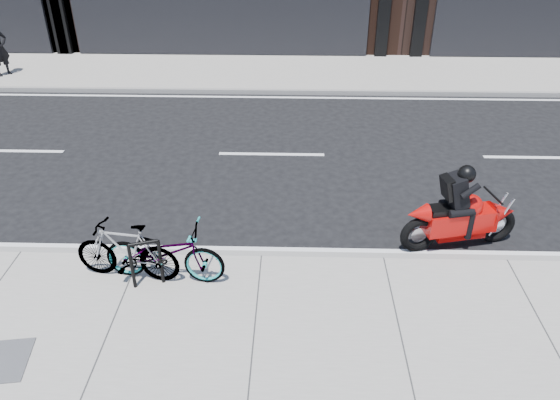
{
  "coord_description": "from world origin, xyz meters",
  "views": [
    {
      "loc": [
        0.51,
        -9.18,
        5.54
      ],
      "look_at": [
        0.29,
        -1.5,
        0.9
      ],
      "focal_mm": 35.0,
      "sensor_mm": 36.0,
      "label": 1
    }
  ],
  "objects_px": {
    "bicycle_front": "(164,252)",
    "motorcycle": "(466,214)",
    "bike_rack": "(146,260)",
    "bicycle_rear": "(127,251)"
  },
  "relations": [
    {
      "from": "bicycle_front",
      "to": "motorcycle",
      "type": "height_order",
      "value": "motorcycle"
    },
    {
      "from": "bike_rack",
      "to": "bicycle_front",
      "type": "height_order",
      "value": "bicycle_front"
    },
    {
      "from": "bike_rack",
      "to": "motorcycle",
      "type": "relative_size",
      "value": 0.39
    },
    {
      "from": "bicycle_rear",
      "to": "motorcycle",
      "type": "xyz_separation_m",
      "value": [
        5.4,
        1.18,
        0.01
      ]
    },
    {
      "from": "bicycle_front",
      "to": "bicycle_rear",
      "type": "bearing_deg",
      "value": 95.81
    },
    {
      "from": "bicycle_front",
      "to": "motorcycle",
      "type": "bearing_deg",
      "value": -70.43
    },
    {
      "from": "bike_rack",
      "to": "bicycle_rear",
      "type": "distance_m",
      "value": 0.37
    },
    {
      "from": "motorcycle",
      "to": "bicycle_rear",
      "type": "bearing_deg",
      "value": 179.47
    },
    {
      "from": "bike_rack",
      "to": "motorcycle",
      "type": "xyz_separation_m",
      "value": [
        5.07,
        1.35,
        0.03
      ]
    },
    {
      "from": "bicycle_rear",
      "to": "motorcycle",
      "type": "relative_size",
      "value": 0.8
    }
  ]
}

